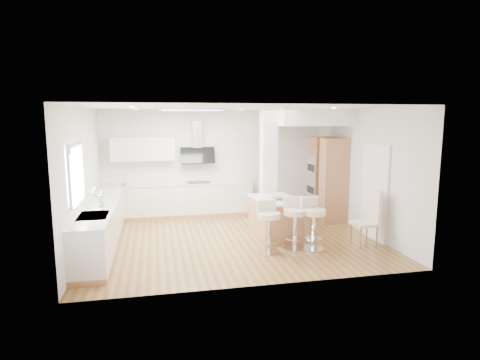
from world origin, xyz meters
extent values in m
plane|color=olive|center=(0.00, 0.00, 0.00)|extent=(6.00, 6.00, 0.00)
cube|color=white|center=(0.00, 0.00, 0.00)|extent=(6.00, 5.00, 0.02)
cube|color=silver|center=(0.00, 2.50, 1.40)|extent=(6.00, 0.04, 2.80)
cube|color=silver|center=(-3.00, 0.00, 1.40)|extent=(0.04, 5.00, 2.80)
cube|color=silver|center=(3.00, 0.00, 1.40)|extent=(0.04, 5.00, 2.80)
cube|color=white|center=(-0.80, 0.60, 2.77)|extent=(1.40, 0.95, 0.05)
cube|color=white|center=(-0.80, 0.60, 2.76)|extent=(1.25, 0.80, 0.03)
cylinder|color=white|center=(-2.00, 1.50, 2.78)|extent=(0.10, 0.10, 0.02)
cylinder|color=white|center=(-2.00, -0.50, 2.78)|extent=(0.10, 0.10, 0.02)
cylinder|color=white|center=(0.50, 1.50, 2.78)|extent=(0.10, 0.10, 0.02)
cylinder|color=white|center=(2.00, 1.00, 2.78)|extent=(0.10, 0.10, 0.02)
cylinder|color=white|center=(2.00, -0.50, 2.78)|extent=(0.10, 0.10, 0.02)
cube|color=white|center=(-2.96, -0.90, 1.65)|extent=(0.03, 1.15, 0.95)
cube|color=white|center=(-2.95, -0.90, 2.15)|extent=(0.04, 1.28, 0.06)
cube|color=white|center=(-2.95, -0.90, 1.15)|extent=(0.04, 1.28, 0.06)
cube|color=white|center=(-2.95, -1.51, 1.65)|extent=(0.04, 0.06, 0.95)
cube|color=white|center=(-2.95, -0.29, 1.65)|extent=(0.04, 0.06, 0.95)
cube|color=#95989C|center=(-2.94, -0.90, 2.08)|extent=(0.03, 1.18, 0.14)
cube|color=#423B34|center=(2.99, -0.60, 1.00)|extent=(0.02, 0.90, 2.00)
cube|color=white|center=(2.97, -0.60, 1.00)|extent=(0.05, 1.00, 2.10)
cube|color=#B77A4E|center=(-2.70, 0.25, 0.05)|extent=(0.60, 4.50, 0.10)
cube|color=silver|center=(-2.70, 0.25, 0.48)|extent=(0.60, 4.50, 0.76)
cube|color=beige|center=(-2.70, 0.25, 0.88)|extent=(0.63, 4.50, 0.04)
cube|color=#A4A4A8|center=(-2.70, -1.00, 0.89)|extent=(0.50, 0.75, 0.02)
cube|color=#A4A4A8|center=(-2.70, -1.18, 0.84)|extent=(0.40, 0.34, 0.10)
cube|color=#A4A4A8|center=(-2.70, -0.82, 0.84)|extent=(0.40, 0.34, 0.10)
cylinder|color=silver|center=(-2.58, -0.70, 1.08)|extent=(0.02, 0.02, 0.36)
torus|color=silver|center=(-2.65, -0.70, 1.26)|extent=(0.18, 0.02, 0.18)
imported|color=#458846|center=(-2.65, -0.35, 1.06)|extent=(0.17, 0.12, 0.33)
cube|color=#B77A4E|center=(-0.75, 2.20, 0.05)|extent=(3.30, 0.60, 0.10)
cube|color=silver|center=(-0.75, 2.20, 0.48)|extent=(3.30, 0.60, 0.76)
cube|color=beige|center=(-0.75, 2.20, 0.88)|extent=(3.33, 0.63, 0.04)
cube|color=black|center=(-0.50, 2.20, 0.91)|extent=(0.60, 0.40, 0.01)
cube|color=silver|center=(-1.90, 2.33, 1.80)|extent=(1.60, 0.34, 0.60)
cube|color=#A4A4A8|center=(-0.50, 2.40, 2.15)|extent=(0.25, 0.18, 0.70)
cube|color=black|center=(-0.50, 2.32, 1.60)|extent=(0.90, 0.26, 0.44)
cube|color=white|center=(1.05, 0.95, 1.40)|extent=(0.35, 0.35, 2.80)
cube|color=white|center=(2.10, 1.40, 2.60)|extent=(1.78, 2.20, 0.40)
cube|color=#B77A4E|center=(2.68, 1.50, 1.05)|extent=(0.62, 0.62, 2.10)
cube|color=#B77A4E|center=(2.68, 0.80, 1.05)|extent=(0.62, 0.40, 2.10)
cube|color=#A4A4A8|center=(2.37, 1.50, 1.30)|extent=(0.02, 0.55, 0.55)
cube|color=#A4A4A8|center=(2.37, 1.50, 0.72)|extent=(0.02, 0.55, 0.55)
cube|color=black|center=(2.36, 1.50, 1.30)|extent=(0.01, 0.45, 0.18)
cube|color=black|center=(2.36, 1.50, 0.72)|extent=(0.01, 0.45, 0.18)
cube|color=#B77A4E|center=(0.95, 0.04, 0.40)|extent=(0.89, 1.34, 0.80)
cube|color=beige|center=(0.95, 0.04, 0.82)|extent=(0.97, 1.42, 0.04)
imported|color=gray|center=(0.95, -0.10, 0.87)|extent=(0.25, 0.25, 0.06)
sphere|color=orange|center=(0.99, -0.10, 0.87)|extent=(0.07, 0.07, 0.07)
sphere|color=orange|center=(0.91, -0.08, 0.87)|extent=(0.07, 0.07, 0.07)
sphere|color=olive|center=(0.95, -0.14, 0.87)|extent=(0.07, 0.07, 0.07)
cylinder|color=silver|center=(0.50, -1.05, 0.02)|extent=(0.49, 0.49, 0.03)
cylinder|color=silver|center=(0.50, -1.05, 0.36)|extent=(0.08, 0.08, 0.67)
cylinder|color=silver|center=(0.50, -1.05, 0.23)|extent=(0.38, 0.38, 0.02)
cylinder|color=beige|center=(0.50, -1.05, 0.74)|extent=(0.46, 0.46, 0.10)
cube|color=beige|center=(0.48, -0.89, 0.90)|extent=(0.39, 0.08, 0.23)
cylinder|color=silver|center=(1.05, -0.96, 0.02)|extent=(0.53, 0.53, 0.03)
cylinder|color=silver|center=(1.05, -0.96, 0.37)|extent=(0.08, 0.08, 0.69)
cylinder|color=silver|center=(1.05, -0.96, 0.23)|extent=(0.41, 0.41, 0.02)
cylinder|color=beige|center=(1.05, -0.96, 0.76)|extent=(0.51, 0.51, 0.11)
cube|color=beige|center=(1.08, -0.80, 0.92)|extent=(0.40, 0.11, 0.23)
cylinder|color=silver|center=(1.41, -1.06, 0.02)|extent=(0.56, 0.56, 0.03)
cylinder|color=silver|center=(1.41, -1.06, 0.37)|extent=(0.09, 0.09, 0.69)
cylinder|color=silver|center=(1.41, -1.06, 0.23)|extent=(0.43, 0.43, 0.02)
cylinder|color=beige|center=(1.41, -1.06, 0.77)|extent=(0.53, 0.53, 0.11)
cube|color=beige|center=(1.37, -0.89, 0.93)|extent=(0.41, 0.14, 0.23)
cube|color=beige|center=(2.49, -1.08, 0.48)|extent=(0.48, 0.48, 0.06)
cube|color=beige|center=(2.69, -1.07, 0.81)|extent=(0.07, 0.43, 0.73)
cylinder|color=#B77A4E|center=(2.32, -1.27, 0.22)|extent=(0.04, 0.04, 0.45)
cylinder|color=#B77A4E|center=(2.30, -0.90, 0.22)|extent=(0.04, 0.04, 0.45)
cylinder|color=#B77A4E|center=(2.68, -1.25, 0.22)|extent=(0.04, 0.04, 0.45)
cylinder|color=#B77A4E|center=(2.66, -0.89, 0.22)|extent=(0.04, 0.04, 0.45)
camera|label=1|loc=(-1.60, -8.23, 2.61)|focal=30.00mm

